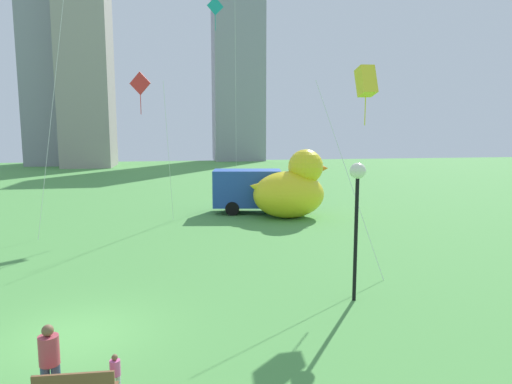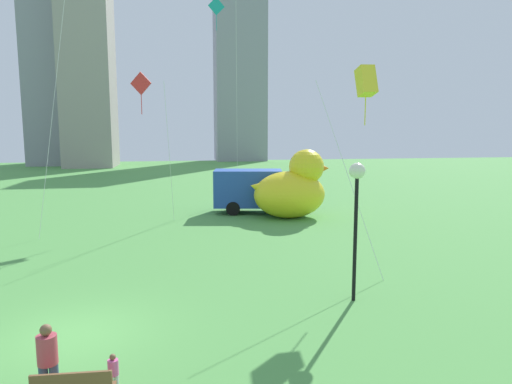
{
  "view_description": "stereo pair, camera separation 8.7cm",
  "coord_description": "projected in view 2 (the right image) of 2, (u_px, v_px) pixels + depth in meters",
  "views": [
    {
      "loc": [
        2.77,
        -12.2,
        5.46
      ],
      "look_at": [
        5.93,
        5.81,
        2.96
      ],
      "focal_mm": 31.9,
      "sensor_mm": 36.0,
      "label": 1
    },
    {
      "loc": [
        2.85,
        -12.22,
        5.46
      ],
      "look_at": [
        5.93,
        5.81,
        2.96
      ],
      "focal_mm": 31.9,
      "sensor_mm": 36.0,
      "label": 2
    }
  ],
  "objects": [
    {
      "name": "box_truck",
      "position": [
        258.0,
        191.0,
        30.15
      ],
      "size": [
        6.43,
        3.29,
        2.85
      ],
      "color": "#264CA5",
      "rests_on": "ground"
    },
    {
      "name": "kite_red",
      "position": [
        143.0,
        89.0,
        25.29
      ],
      "size": [
        2.23,
        2.94,
        8.68
      ],
      "color": "silver",
      "rests_on": "ground"
    },
    {
      "name": "kite_teal",
      "position": [
        219.0,
        17.0,
        33.02
      ],
      "size": [
        2.27,
        2.88,
        15.0
      ],
      "color": "silver",
      "rests_on": "ground"
    },
    {
      "name": "ground_plane",
      "position": [
        75.0,
        335.0,
        12.19
      ],
      "size": [
        140.0,
        140.0,
        0.0
      ],
      "primitive_type": "plane",
      "color": "#509646"
    },
    {
      "name": "city_skyline",
      "position": [
        134.0,
        63.0,
        73.24
      ],
      "size": [
        38.18,
        18.75,
        37.02
      ],
      "color": "gray",
      "rests_on": "ground"
    },
    {
      "name": "person_child",
      "position": [
        113.0,
        372.0,
        9.39
      ],
      "size": [
        0.22,
        0.22,
        0.9
      ],
      "color": "silver",
      "rests_on": "ground"
    },
    {
      "name": "kite_yellow",
      "position": [
        366.0,
        82.0,
        17.63
      ],
      "size": [
        2.42,
        2.53,
        7.97
      ],
      "color": "silver",
      "rests_on": "ground"
    },
    {
      "name": "lamppost",
      "position": [
        357.0,
        193.0,
        14.22
      ],
      "size": [
        0.5,
        0.5,
        4.46
      ],
      "color": "black",
      "rests_on": "ground"
    },
    {
      "name": "person_adult",
      "position": [
        48.0,
        359.0,
        9.12
      ],
      "size": [
        0.4,
        0.4,
        1.63
      ],
      "color": "#38476B",
      "rests_on": "ground"
    },
    {
      "name": "giant_inflatable_duck",
      "position": [
        292.0,
        189.0,
        28.35
      ],
      "size": [
        5.16,
        3.31,
        4.28
      ],
      "color": "yellow",
      "rests_on": "ground"
    }
  ]
}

